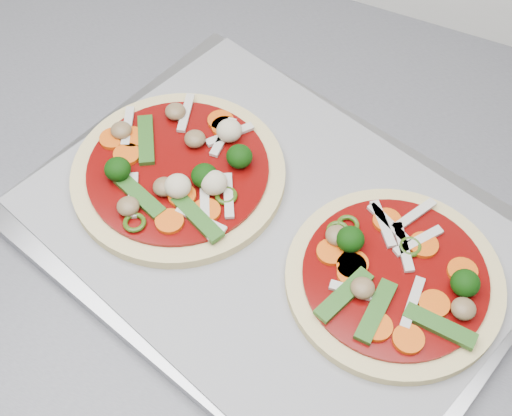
% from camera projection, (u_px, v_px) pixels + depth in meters
% --- Properties ---
extents(baking_tray, '(0.49, 0.42, 0.01)m').
position_uv_depth(baking_tray, '(274.00, 234.00, 0.63)').
color(baking_tray, '#939499').
rests_on(baking_tray, countertop).
extents(parchment, '(0.48, 0.41, 0.00)m').
position_uv_depth(parchment, '(274.00, 229.00, 0.63)').
color(parchment, gray).
rests_on(parchment, baking_tray).
extents(pizza_left, '(0.23, 0.23, 0.03)m').
position_uv_depth(pizza_left, '(179.00, 172.00, 0.65)').
color(pizza_left, '#DCC683').
rests_on(pizza_left, parchment).
extents(pizza_right, '(0.22, 0.22, 0.03)m').
position_uv_depth(pizza_right, '(394.00, 277.00, 0.59)').
color(pizza_right, '#DCC683').
rests_on(pizza_right, parchment).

